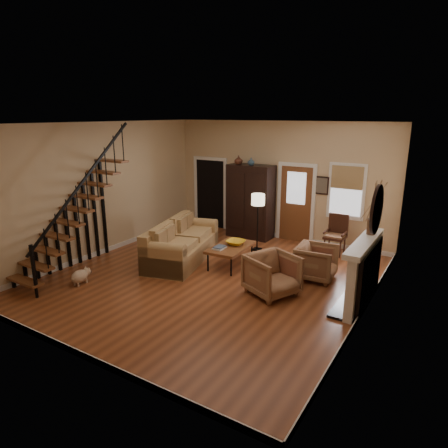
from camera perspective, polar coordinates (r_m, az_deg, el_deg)
The scene contains 15 objects.
room at distance 10.05m, azimuth 1.58°, elevation 4.14°, with size 7.00×7.33×3.30m.
staircase at distance 9.31m, azimuth -21.07°, elevation 2.77°, with size 0.94×2.80×3.20m, color brown, non-canonical shape.
fireplace at distance 7.90m, azimuth 19.57°, elevation -5.81°, with size 0.33×1.95×2.30m.
armoire at distance 11.47m, azimuth 3.81°, elevation 3.22°, with size 1.30×0.60×2.10m, color black, non-canonical shape.
vase_a at distance 11.36m, azimuth 2.10°, elevation 9.13°, with size 0.24×0.24×0.25m, color #4C2619.
vase_b at distance 11.17m, azimuth 3.90°, elevation 8.90°, with size 0.20×0.20×0.21m, color #334C60.
sofa at distance 9.77m, azimuth -6.02°, elevation -2.65°, with size 1.06×2.45×0.91m, color #A97F4C, non-canonical shape.
coffee_table at distance 9.45m, azimuth 0.95°, elevation -4.56°, with size 0.74×1.28×0.49m, color brown, non-canonical shape.
bowl at distance 9.45m, azimuth 1.69°, elevation -2.65°, with size 0.44×0.44×0.11m, color gold.
books at distance 9.17m, azimuth -0.64°, elevation -3.37°, with size 0.23×0.32×0.06m, color beige, non-canonical shape.
armchair_left at distance 8.01m, azimuth 6.91°, elevation -7.19°, with size 0.88×0.90×0.82m, color brown.
armchair_right at distance 8.91m, azimuth 13.04°, elevation -5.34°, with size 0.81×0.83×0.76m, color brown.
floor_lamp at distance 10.40m, azimuth 4.81°, elevation 0.22°, with size 0.35×0.35×1.51m, color black, non-canonical shape.
side_chair at distance 10.51m, azimuth 15.61°, elevation -1.53°, with size 0.54×0.54×1.02m, color #371B11, non-canonical shape.
dog at distance 9.00m, azimuth -19.92°, elevation -7.16°, with size 0.26×0.45×0.32m, color beige, non-canonical shape.
Camera 1 is at (4.51, -6.77, 3.50)m, focal length 32.00 mm.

